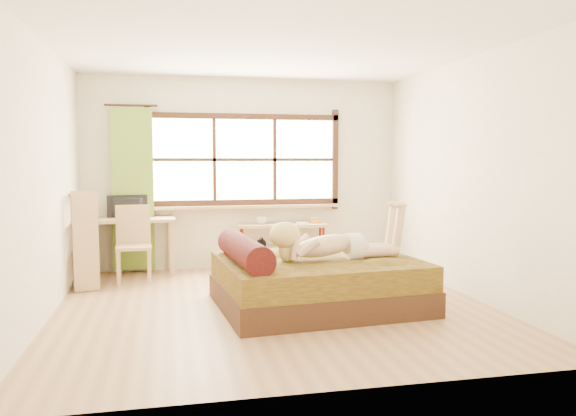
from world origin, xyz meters
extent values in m
plane|color=#9E754C|center=(0.00, 0.00, 0.00)|extent=(4.50, 4.50, 0.00)
plane|color=white|center=(0.00, 0.00, 2.70)|extent=(4.50, 4.50, 0.00)
plane|color=silver|center=(0.00, 2.25, 1.35)|extent=(4.50, 0.00, 4.50)
plane|color=silver|center=(0.00, -2.25, 1.35)|extent=(4.50, 0.00, 4.50)
plane|color=silver|center=(-2.25, 0.00, 1.35)|extent=(0.00, 4.50, 4.50)
plane|color=silver|center=(2.25, 0.00, 1.35)|extent=(0.00, 4.50, 4.50)
cube|color=#FFEDBF|center=(0.00, 2.25, 1.55)|extent=(2.60, 0.01, 1.30)
cube|color=tan|center=(0.00, 2.17, 0.88)|extent=(2.80, 0.16, 0.04)
cube|color=#548F27|center=(-1.55, 2.13, 1.15)|extent=(0.55, 0.10, 2.20)
cube|color=black|center=(0.46, -0.11, 0.13)|extent=(2.19, 1.82, 0.26)
cube|color=#39220D|center=(0.46, -0.11, 0.38)|extent=(2.14, 1.78, 0.26)
cylinder|color=#33080D|center=(-0.34, -0.18, 0.63)|extent=(0.41, 1.41, 0.29)
cube|color=tan|center=(-1.62, 1.95, 0.75)|extent=(1.27, 0.64, 0.04)
cube|color=tan|center=(-2.17, 1.69, 0.37)|extent=(0.05, 0.05, 0.74)
cube|color=tan|center=(-1.04, 1.76, 0.37)|extent=(0.05, 0.05, 0.74)
cube|color=tan|center=(-2.20, 2.14, 0.37)|extent=(0.05, 0.05, 0.74)
cube|color=tan|center=(-1.07, 2.21, 0.37)|extent=(0.05, 0.05, 0.74)
imported|color=black|center=(-1.62, 2.00, 0.93)|extent=(0.53, 0.10, 0.30)
cube|color=tan|center=(-1.52, 1.50, 0.45)|extent=(0.46, 0.46, 0.04)
cube|color=tan|center=(-1.53, 1.70, 0.72)|extent=(0.43, 0.07, 0.50)
cube|color=tan|center=(-1.69, 1.30, 0.22)|extent=(0.04, 0.04, 0.43)
cube|color=tan|center=(-1.32, 1.33, 0.22)|extent=(0.04, 0.04, 0.43)
cube|color=tan|center=(-1.72, 1.67, 0.22)|extent=(0.04, 0.04, 0.43)
cube|color=tan|center=(-1.34, 1.70, 0.22)|extent=(0.04, 0.04, 0.43)
cube|color=tan|center=(0.51, 2.07, 0.61)|extent=(1.29, 0.43, 0.04)
cube|color=tan|center=(0.51, 2.07, 0.30)|extent=(1.29, 0.43, 0.03)
cylinder|color=maroon|center=(-0.08, 1.99, 0.32)|extent=(0.04, 0.04, 0.63)
cylinder|color=maroon|center=(1.08, 1.89, 0.32)|extent=(0.04, 0.04, 0.63)
cylinder|color=maroon|center=(-0.06, 2.25, 0.32)|extent=(0.04, 0.04, 0.63)
cylinder|color=maroon|center=(1.10, 2.15, 0.32)|extent=(0.04, 0.04, 0.63)
cube|color=gold|center=(0.98, 2.03, 0.67)|extent=(0.11, 0.11, 0.08)
imported|color=gray|center=(0.21, 2.07, 0.69)|extent=(0.15, 0.15, 0.11)
imported|color=gray|center=(0.71, 2.07, 0.64)|extent=(0.20, 0.26, 0.02)
cube|color=tan|center=(-2.08, 1.32, 0.05)|extent=(0.38, 0.52, 0.03)
cube|color=tan|center=(-2.08, 1.32, 0.41)|extent=(0.38, 0.52, 0.03)
cube|color=tan|center=(-2.08, 1.32, 0.77)|extent=(0.38, 0.52, 0.03)
cube|color=tan|center=(-2.08, 1.32, 1.13)|extent=(0.38, 0.52, 0.03)
cube|color=tan|center=(-2.03, 1.08, 0.59)|extent=(0.28, 0.09, 1.16)
cube|color=tan|center=(-2.13, 1.55, 0.59)|extent=(0.28, 0.09, 1.16)
camera|label=1|loc=(-1.08, -5.76, 1.56)|focal=35.00mm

